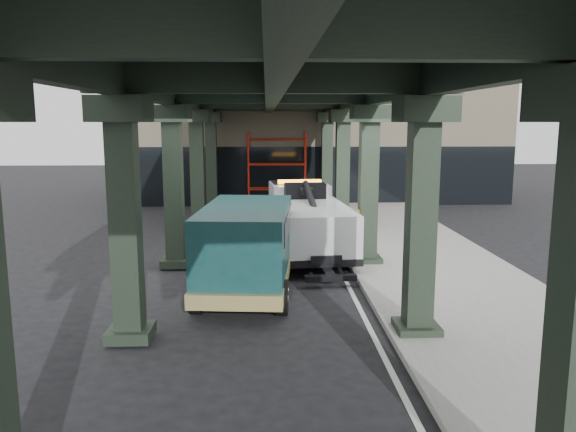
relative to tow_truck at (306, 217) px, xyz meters
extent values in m
plane|color=black|center=(-0.82, -4.08, -1.22)|extent=(90.00, 90.00, 0.00)
cube|color=gray|center=(3.68, -2.08, -1.14)|extent=(5.00, 40.00, 0.15)
cube|color=silver|center=(0.88, -2.08, -1.21)|extent=(0.12, 38.00, 0.01)
cube|color=black|center=(1.78, -8.08, 1.28)|extent=(0.55, 0.55, 5.00)
cube|color=black|center=(1.78, -8.08, 3.53)|extent=(1.10, 1.10, 0.50)
cube|color=black|center=(1.78, -8.08, -1.04)|extent=(0.90, 0.90, 0.24)
cube|color=black|center=(1.78, -2.08, 1.28)|extent=(0.55, 0.55, 5.00)
cube|color=black|center=(1.78, -2.08, 3.53)|extent=(1.10, 1.10, 0.50)
cube|color=black|center=(1.78, -2.08, -1.04)|extent=(0.90, 0.90, 0.24)
cube|color=black|center=(1.78, 3.92, 1.28)|extent=(0.55, 0.55, 5.00)
cube|color=black|center=(1.78, 3.92, 3.53)|extent=(1.10, 1.10, 0.50)
cube|color=black|center=(1.78, 3.92, -1.04)|extent=(0.90, 0.90, 0.24)
cube|color=black|center=(1.78, 9.92, 1.28)|extent=(0.55, 0.55, 5.00)
cube|color=black|center=(1.78, 9.92, 3.53)|extent=(1.10, 1.10, 0.50)
cube|color=black|center=(1.78, 9.92, -1.04)|extent=(0.90, 0.90, 0.24)
cube|color=black|center=(-4.22, -8.08, 1.28)|extent=(0.55, 0.55, 5.00)
cube|color=black|center=(-4.22, -8.08, 3.53)|extent=(1.10, 1.10, 0.50)
cube|color=black|center=(-4.22, -8.08, -1.04)|extent=(0.90, 0.90, 0.24)
cube|color=black|center=(-4.22, -2.08, 1.28)|extent=(0.55, 0.55, 5.00)
cube|color=black|center=(-4.22, -2.08, 3.53)|extent=(1.10, 1.10, 0.50)
cube|color=black|center=(-4.22, -2.08, -1.04)|extent=(0.90, 0.90, 0.24)
cube|color=black|center=(-4.22, 3.92, 1.28)|extent=(0.55, 0.55, 5.00)
cube|color=black|center=(-4.22, 3.92, 3.53)|extent=(1.10, 1.10, 0.50)
cube|color=black|center=(-4.22, 3.92, -1.04)|extent=(0.90, 0.90, 0.24)
cube|color=black|center=(-4.22, 9.92, 1.28)|extent=(0.55, 0.55, 5.00)
cube|color=black|center=(-4.22, 9.92, 3.53)|extent=(1.10, 1.10, 0.50)
cube|color=black|center=(-4.22, 9.92, -1.04)|extent=(0.90, 0.90, 0.24)
cube|color=black|center=(1.78, -2.08, 4.33)|extent=(0.35, 32.00, 1.10)
cube|color=black|center=(-4.22, -2.08, 4.33)|extent=(0.35, 32.00, 1.10)
cube|color=black|center=(-1.22, -2.08, 4.33)|extent=(0.35, 32.00, 1.10)
cube|color=black|center=(-1.22, -2.08, 5.03)|extent=(7.40, 32.00, 0.30)
cube|color=#C6B793|center=(1.18, 15.92, 2.78)|extent=(22.00, 10.00, 8.00)
cylinder|color=red|center=(-2.32, 10.82, 0.78)|extent=(0.08, 0.08, 4.00)
cylinder|color=red|center=(-2.32, 10.02, 0.78)|extent=(0.08, 0.08, 4.00)
cylinder|color=red|center=(0.68, 10.82, 0.78)|extent=(0.08, 0.08, 4.00)
cylinder|color=red|center=(0.68, 10.02, 0.78)|extent=(0.08, 0.08, 4.00)
cylinder|color=red|center=(-0.82, 10.82, -0.22)|extent=(3.00, 0.08, 0.08)
cylinder|color=red|center=(-0.82, 10.82, 1.08)|extent=(3.00, 0.08, 0.08)
cylinder|color=red|center=(-0.82, 10.82, 2.38)|extent=(3.00, 0.08, 0.08)
cube|color=black|center=(0.04, -0.47, -0.59)|extent=(1.46, 6.80, 0.23)
cube|color=silver|center=(-0.15, 1.82, 0.18)|extent=(2.29, 2.33, 1.62)
cube|color=silver|center=(-0.23, 2.76, -0.27)|extent=(2.16, 0.80, 0.81)
cube|color=black|center=(-0.17, 2.04, 0.63)|extent=(2.07, 1.33, 0.77)
cube|color=silver|center=(0.12, -1.50, 0.00)|extent=(2.53, 4.66, 1.26)
cube|color=orange|center=(-0.14, 1.64, 1.08)|extent=(1.64, 0.39, 0.14)
cube|color=black|center=(-0.02, 0.30, 0.90)|extent=(1.48, 0.66, 0.54)
cylinder|color=black|center=(0.11, -1.32, 0.67)|extent=(0.48, 3.16, 1.21)
cube|color=black|center=(0.31, -3.79, -0.90)|extent=(0.37, 1.28, 0.16)
cube|color=black|center=(0.37, -4.41, -0.95)|extent=(1.45, 0.34, 0.16)
cylinder|color=black|center=(-1.16, 2.01, -0.72)|extent=(0.40, 1.01, 0.99)
cylinder|color=silver|center=(-1.16, 2.01, -0.72)|extent=(0.39, 0.57, 0.54)
cylinder|color=black|center=(0.81, 2.17, -0.72)|extent=(0.40, 1.01, 0.99)
cylinder|color=silver|center=(0.81, 2.17, -0.72)|extent=(0.39, 0.57, 0.54)
cylinder|color=black|center=(-0.91, -0.95, -0.72)|extent=(0.40, 1.01, 0.99)
cylinder|color=silver|center=(-0.91, -0.95, -0.72)|extent=(0.39, 0.57, 0.54)
cylinder|color=black|center=(1.06, -0.79, -0.72)|extent=(0.40, 1.01, 0.99)
cylinder|color=silver|center=(1.06, -0.79, -0.72)|extent=(0.39, 0.57, 0.54)
cylinder|color=black|center=(-0.82, -2.12, -0.72)|extent=(0.40, 1.01, 0.99)
cylinder|color=silver|center=(-0.82, -2.12, -0.72)|extent=(0.39, 0.57, 0.54)
cylinder|color=black|center=(1.16, -1.95, -0.72)|extent=(0.40, 1.01, 0.99)
cylinder|color=silver|center=(1.16, -1.95, -0.72)|extent=(0.39, 0.57, 0.54)
cube|color=#10393A|center=(-1.67, -2.20, -0.25)|extent=(2.17, 1.29, 0.91)
cube|color=#10393A|center=(-1.91, -4.98, 0.16)|extent=(2.52, 4.74, 1.98)
cube|color=#998A4E|center=(-1.88, -4.58, -0.66)|extent=(2.66, 5.86, 0.36)
cube|color=black|center=(-1.71, -2.61, 0.56)|extent=(2.01, 0.61, 0.85)
cube|color=black|center=(-1.89, -4.68, 0.66)|extent=(2.47, 3.83, 0.56)
cube|color=silver|center=(-1.63, -1.66, -0.66)|extent=(2.04, 0.30, 0.30)
cylinder|color=black|center=(-2.69, -2.16, -0.79)|extent=(0.36, 0.87, 0.85)
cylinder|color=silver|center=(-2.69, -2.16, -0.79)|extent=(0.36, 0.50, 0.47)
cylinder|color=black|center=(-0.66, -2.34, -0.79)|extent=(0.36, 0.87, 0.85)
cylinder|color=silver|center=(-0.66, -2.34, -0.79)|extent=(0.36, 0.50, 0.47)
cylinder|color=black|center=(-3.06, -6.42, -0.79)|extent=(0.36, 0.87, 0.85)
cylinder|color=silver|center=(-3.06, -6.42, -0.79)|extent=(0.36, 0.50, 0.47)
cylinder|color=black|center=(-1.03, -6.59, -0.79)|extent=(0.36, 0.87, 0.85)
cylinder|color=silver|center=(-1.03, -6.59, -0.79)|extent=(0.36, 0.50, 0.47)
camera|label=1|loc=(-1.38, -19.29, 3.28)|focal=35.00mm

